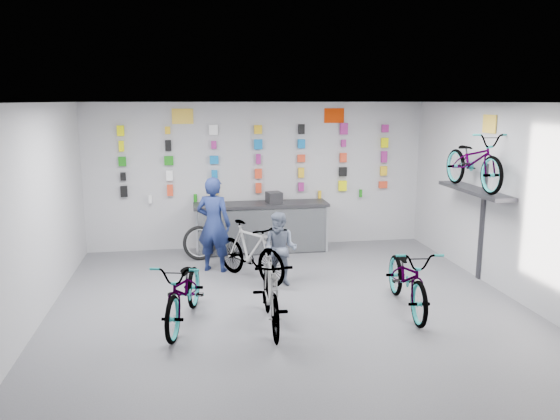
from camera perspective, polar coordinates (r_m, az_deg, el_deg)
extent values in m
plane|color=#4F4F54|center=(7.89, 1.48, -11.21)|extent=(8.00, 8.00, 0.00)
plane|color=white|center=(7.28, 1.61, 11.16)|extent=(8.00, 8.00, 0.00)
plane|color=#B7B7B9|center=(11.34, -2.32, 3.62)|extent=(7.00, 0.00, 7.00)
plane|color=#B7B7B9|center=(3.77, 13.52, -12.89)|extent=(7.00, 0.00, 7.00)
plane|color=#B7B7B9|center=(7.61, -25.32, -1.32)|extent=(0.00, 8.00, 8.00)
plane|color=#B7B7B9|center=(8.80, 24.54, 0.34)|extent=(0.00, 8.00, 8.00)
cube|color=black|center=(11.09, -1.98, -2.07)|extent=(2.60, 0.60, 0.90)
cube|color=silver|center=(10.79, -1.77, -2.28)|extent=(2.60, 0.02, 0.90)
cube|color=silver|center=(10.70, -8.69, -2.53)|extent=(0.04, 0.04, 0.96)
cube|color=silver|center=(11.04, 4.93, -2.01)|extent=(0.04, 0.04, 0.96)
cube|color=black|center=(10.98, -2.00, 0.57)|extent=(2.70, 0.66, 0.06)
cube|color=black|center=(11.29, -15.99, 1.88)|extent=(0.13, 0.06, 0.22)
cube|color=#E94020|center=(11.23, -11.42, 2.04)|extent=(0.12, 0.06, 0.23)
cube|color=yellow|center=(11.23, -6.82, 2.19)|extent=(0.13, 0.06, 0.22)
cube|color=#E94020|center=(11.30, -2.26, 2.32)|extent=(0.12, 0.06, 0.21)
cube|color=#992176|center=(11.45, 2.21, 2.44)|extent=(0.11, 0.06, 0.18)
cube|color=#FFFD03|center=(11.66, 6.55, 2.53)|extent=(0.17, 0.06, 0.22)
cube|color=#E94020|center=(11.94, 10.71, 2.62)|extent=(0.18, 0.06, 0.15)
cube|color=black|center=(11.25, -16.07, 3.38)|extent=(0.10, 0.06, 0.16)
cube|color=white|center=(11.18, -11.48, 3.55)|extent=(0.13, 0.06, 0.20)
cube|color=#0D6EBA|center=(11.19, -6.86, 3.70)|extent=(0.12, 0.06, 0.18)
cube|color=#E94020|center=(11.26, -2.27, 3.83)|extent=(0.15, 0.06, 0.20)
cube|color=yellow|center=(11.41, 2.23, 3.92)|extent=(0.12, 0.06, 0.21)
cube|color=black|center=(11.62, 6.59, 4.00)|extent=(0.16, 0.06, 0.19)
cube|color=yellow|center=(11.90, 10.77, 4.04)|extent=(0.14, 0.06, 0.20)
cube|color=#177912|center=(11.22, -16.15, 4.90)|extent=(0.14, 0.06, 0.19)
cube|color=#177912|center=(11.15, -11.54, 5.08)|extent=(0.18, 0.06, 0.18)
cube|color=#0D6EBA|center=(11.15, -6.90, 5.23)|extent=(0.17, 0.06, 0.16)
cube|color=#992176|center=(11.23, -2.28, 5.34)|extent=(0.09, 0.06, 0.20)
cube|color=#E94020|center=(11.37, 2.24, 5.42)|extent=(0.16, 0.06, 0.15)
cube|color=#E94020|center=(11.59, 6.62, 5.47)|extent=(0.14, 0.06, 0.19)
cube|color=#992176|center=(11.87, 10.82, 5.48)|extent=(0.12, 0.06, 0.24)
cube|color=#FFFD03|center=(11.19, -16.24, 6.43)|extent=(0.09, 0.06, 0.21)
cube|color=black|center=(11.12, -11.60, 6.62)|extent=(0.12, 0.06, 0.22)
cube|color=#992176|center=(11.12, -6.93, 6.77)|extent=(0.10, 0.06, 0.16)
cube|color=#0D6EBA|center=(11.20, -2.30, 6.87)|extent=(0.17, 0.06, 0.20)
cube|color=#0D6EBA|center=(11.35, 2.25, 6.93)|extent=(0.15, 0.06, 0.18)
cube|color=#992176|center=(11.56, 6.65, 6.95)|extent=(0.10, 0.06, 0.15)
cube|color=#FFFD03|center=(11.84, 10.87, 6.92)|extent=(0.15, 0.06, 0.21)
cube|color=#FFFD03|center=(11.17, -16.32, 7.96)|extent=(0.13, 0.06, 0.20)
cube|color=yellow|center=(11.10, -11.66, 8.16)|extent=(0.10, 0.06, 0.15)
cube|color=white|center=(11.10, -6.97, 8.31)|extent=(0.18, 0.06, 0.20)
cube|color=yellow|center=(11.18, -2.31, 8.40)|extent=(0.16, 0.06, 0.18)
cube|color=black|center=(11.33, 2.26, 8.44)|extent=(0.13, 0.06, 0.20)
cube|color=#992176|center=(11.54, 6.69, 8.43)|extent=(0.16, 0.06, 0.24)
cube|color=#992176|center=(11.82, 10.93, 8.37)|extent=(0.14, 0.06, 0.16)
cylinder|color=white|center=(11.26, -13.42, 1.10)|extent=(0.07, 0.07, 0.16)
cylinder|color=#177912|center=(11.23, -8.84, 1.25)|extent=(0.07, 0.07, 0.16)
cylinder|color=#992176|center=(11.37, -0.24, 1.51)|extent=(0.07, 0.07, 0.16)
cylinder|color=yellow|center=(11.55, 4.17, 1.63)|extent=(0.07, 0.07, 0.16)
cylinder|color=#177912|center=(11.79, 8.43, 1.74)|extent=(0.07, 0.07, 0.16)
cube|color=#333338|center=(9.69, 19.66, 1.94)|extent=(0.38, 1.90, 0.06)
cube|color=#333338|center=(9.88, 20.36, -1.19)|extent=(0.04, 0.10, 2.00)
cube|color=yellow|center=(11.13, -10.15, 9.62)|extent=(0.42, 0.02, 0.30)
cube|color=red|center=(11.53, 5.68, 9.79)|extent=(0.42, 0.02, 0.30)
cube|color=yellow|center=(9.67, 21.04, 8.39)|extent=(0.02, 0.40, 0.30)
imported|color=gray|center=(7.64, -9.95, -8.30)|extent=(1.02, 1.91, 0.95)
imported|color=gray|center=(7.41, -0.97, -8.48)|extent=(0.55, 1.72, 1.02)
imported|color=gray|center=(8.23, 13.22, -6.84)|extent=(0.87, 1.95, 0.99)
imported|color=gray|center=(9.33, -3.10, -4.33)|extent=(1.34, 1.66, 1.01)
imported|color=gray|center=(9.60, 19.60, 4.89)|extent=(0.63, 1.80, 0.95)
imported|color=#16214F|center=(9.80, -6.94, -1.50)|extent=(0.74, 0.62, 1.72)
imported|color=slate|center=(9.04, 0.01, -4.10)|extent=(0.75, 0.70, 1.23)
torus|color=black|center=(10.67, -8.39, -3.43)|extent=(0.70, 0.40, 0.67)
torus|color=silver|center=(10.67, -8.39, -3.43)|extent=(0.56, 0.30, 0.54)
cube|color=black|center=(10.99, -0.63, 1.33)|extent=(0.33, 0.35, 0.22)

